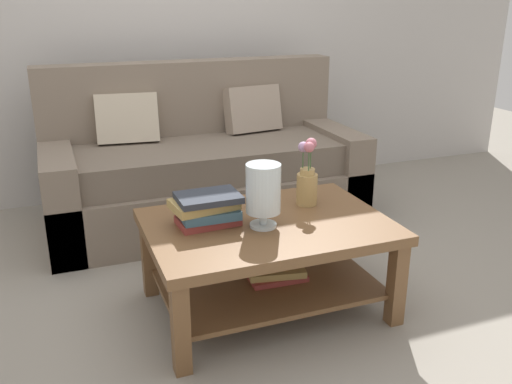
{
  "coord_description": "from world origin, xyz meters",
  "views": [
    {
      "loc": [
        -0.91,
        -2.59,
        1.48
      ],
      "look_at": [
        0.01,
        -0.2,
        0.57
      ],
      "focal_mm": 38.62,
      "sensor_mm": 36.0,
      "label": 1
    }
  ],
  "objects_px": {
    "couch": "(203,168)",
    "book_stack_main": "(207,209)",
    "glass_hurricane_vase": "(263,191)",
    "flower_pitcher": "(307,180)",
    "coffee_table": "(267,246)"
  },
  "relations": [
    {
      "from": "book_stack_main",
      "to": "glass_hurricane_vase",
      "type": "distance_m",
      "value": 0.28
    },
    {
      "from": "couch",
      "to": "coffee_table",
      "type": "bearing_deg",
      "value": -91.56
    },
    {
      "from": "flower_pitcher",
      "to": "glass_hurricane_vase",
      "type": "bearing_deg",
      "value": -148.56
    },
    {
      "from": "coffee_table",
      "to": "couch",
      "type": "bearing_deg",
      "value": 88.44
    },
    {
      "from": "coffee_table",
      "to": "book_stack_main",
      "type": "height_order",
      "value": "book_stack_main"
    },
    {
      "from": "book_stack_main",
      "to": "glass_hurricane_vase",
      "type": "height_order",
      "value": "glass_hurricane_vase"
    },
    {
      "from": "couch",
      "to": "glass_hurricane_vase",
      "type": "bearing_deg",
      "value": -93.34
    },
    {
      "from": "book_stack_main",
      "to": "flower_pitcher",
      "type": "relative_size",
      "value": 0.92
    },
    {
      "from": "couch",
      "to": "book_stack_main",
      "type": "bearing_deg",
      "value": -104.63
    },
    {
      "from": "coffee_table",
      "to": "glass_hurricane_vase",
      "type": "relative_size",
      "value": 3.78
    },
    {
      "from": "couch",
      "to": "glass_hurricane_vase",
      "type": "height_order",
      "value": "couch"
    },
    {
      "from": "book_stack_main",
      "to": "flower_pitcher",
      "type": "xyz_separation_m",
      "value": [
        0.55,
        0.08,
        0.05
      ]
    },
    {
      "from": "glass_hurricane_vase",
      "to": "flower_pitcher",
      "type": "bearing_deg",
      "value": 31.44
    },
    {
      "from": "coffee_table",
      "to": "flower_pitcher",
      "type": "xyz_separation_m",
      "value": [
        0.27,
        0.15,
        0.26
      ]
    },
    {
      "from": "couch",
      "to": "book_stack_main",
      "type": "xyz_separation_m",
      "value": [
        -0.31,
        -1.19,
        0.18
      ]
    }
  ]
}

